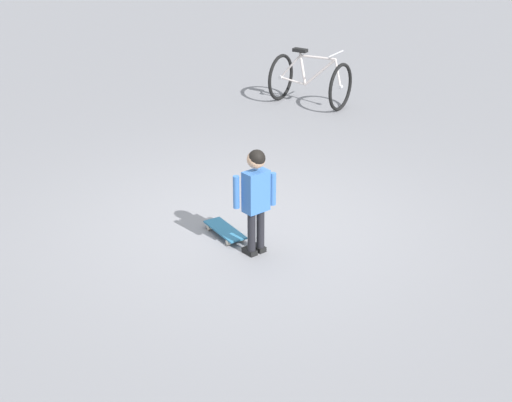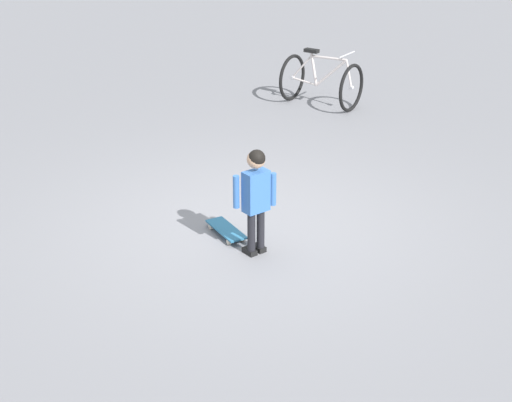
# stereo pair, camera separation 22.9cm
# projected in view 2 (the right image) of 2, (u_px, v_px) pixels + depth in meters

# --- Properties ---
(ground_plane) EXTENTS (50.00, 50.00, 0.00)m
(ground_plane) POSITION_uv_depth(u_px,v_px,m) (251.00, 224.00, 8.10)
(ground_plane) COLOR gray
(child_person) EXTENTS (0.30, 0.32, 1.06)m
(child_person) POSITION_uv_depth(u_px,v_px,m) (256.00, 190.00, 7.25)
(child_person) COLOR black
(child_person) RESTS_ON ground
(skateboard) EXTENTS (0.59, 0.40, 0.07)m
(skateboard) POSITION_uv_depth(u_px,v_px,m) (226.00, 230.00, 7.85)
(skateboard) COLOR teal
(skateboard) RESTS_ON ground
(bicycle_near) EXTENTS (1.10, 0.76, 0.85)m
(bicycle_near) POSITION_uv_depth(u_px,v_px,m) (321.00, 81.00, 11.71)
(bicycle_near) COLOR black
(bicycle_near) RESTS_ON ground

